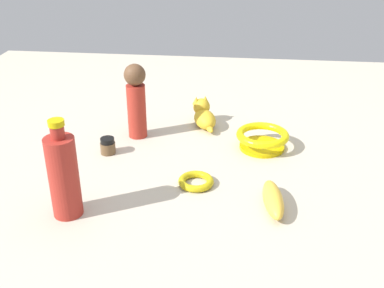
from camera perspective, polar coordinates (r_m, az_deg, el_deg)
The scene contains 8 objects.
ground at distance 1.27m, azimuth -0.00°, elevation -2.28°, with size 2.00×2.00×0.00m, color #BCB29E.
nail_polish_jar at distance 1.33m, azimuth -10.16°, elevation -0.21°, with size 0.04×0.04×0.05m.
banana at distance 1.10m, azimuth 9.79°, elevation -6.62°, with size 0.15×0.04×0.04m, color yellow.
person_figure_adult at distance 1.38m, azimuth -6.79°, elevation 5.40°, with size 0.06×0.06×0.22m.
bangle at distance 1.17m, azimuth 0.49°, elevation -4.54°, with size 0.09×0.09×0.02m, color gold.
cat_figurine at distance 1.48m, azimuth 1.42°, elevation 3.53°, with size 0.14×0.10×0.09m.
bottle_tall at distance 1.06m, azimuth -15.30°, elevation -3.66°, with size 0.07×0.07×0.23m.
bowl at distance 1.35m, azimuth 8.52°, elevation 0.72°, with size 0.15×0.15×0.05m.
Camera 1 is at (1.11, 0.12, 0.62)m, focal length 44.04 mm.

